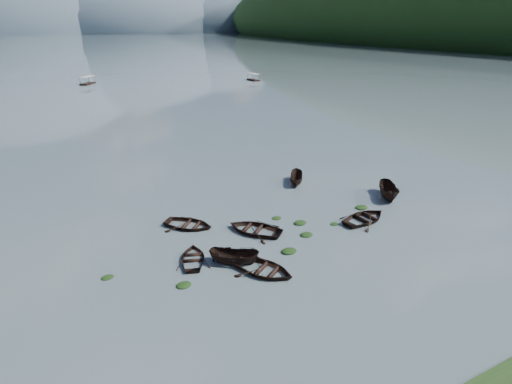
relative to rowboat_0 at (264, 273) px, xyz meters
name	(u,v)px	position (x,y,z in m)	size (l,w,h in m)	color
ground_plane	(330,274)	(4.21, -2.39, 0.00)	(2400.00, 2400.00, 0.00)	#4E5C61
haze_mtn_b	(13,32)	(-55.79, 897.61, 0.00)	(520.00, 520.00, 340.00)	#475666
haze_mtn_c	(123,31)	(144.21, 897.61, 0.00)	(520.00, 520.00, 260.00)	#475666
haze_mtn_d	(205,30)	(324.21, 897.61, 0.00)	(520.00, 520.00, 220.00)	#475666
rowboat_0	(264,273)	(0.00, 0.00, 0.00)	(3.32, 4.65, 0.96)	black
rowboat_1	(193,260)	(-4.11, 3.92, 0.00)	(2.72, 3.81, 0.79)	black
rowboat_2	(234,264)	(-1.48, 2.08, 0.00)	(1.46, 3.89, 1.50)	black
rowboat_3	(255,232)	(2.19, 5.86, 0.00)	(3.49, 4.89, 1.01)	black
rowboat_4	(365,221)	(12.26, 3.12, 0.00)	(3.42, 4.79, 0.99)	black
rowboat_5	(388,198)	(18.08, 6.19, 0.00)	(1.69, 4.50, 1.74)	black
rowboat_6	(189,227)	(-2.74, 9.33, 0.00)	(3.24, 4.53, 0.94)	black
rowboat_8	(296,183)	(11.56, 14.01, 0.00)	(1.41, 3.76, 1.45)	black
weed_clump_0	(184,286)	(-5.75, 1.12, 0.00)	(1.08, 0.89, 0.24)	black
weed_clump_1	(306,235)	(5.90, 3.27, 0.00)	(1.13, 0.90, 0.25)	black
weed_clump_2	(289,252)	(3.14, 1.62, 0.00)	(1.28, 1.03, 0.28)	black
weed_clump_3	(334,224)	(9.28, 3.83, 0.00)	(0.80, 0.67, 0.18)	black
weed_clump_4	(361,208)	(13.85, 5.43, 0.00)	(1.32, 1.05, 0.27)	black
weed_clump_5	(108,278)	(-10.40, 4.51, 0.00)	(0.89, 0.72, 0.19)	black
weed_clump_6	(276,218)	(5.18, 7.26, 0.00)	(0.92, 0.77, 0.19)	black
weed_clump_7	(300,224)	(6.62, 5.38, 0.00)	(1.21, 0.97, 0.26)	black
pontoon_centre	(88,84)	(-1.44, 109.57, 0.00)	(2.31, 5.53, 2.12)	black
pontoon_right	(253,80)	(46.44, 94.95, 0.00)	(2.16, 5.19, 1.99)	black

